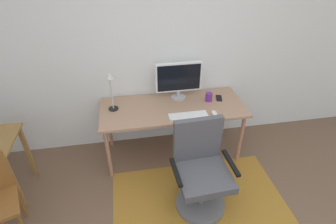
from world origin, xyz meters
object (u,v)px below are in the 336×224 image
(coffee_cup, at_px, (209,97))
(desk, at_px, (173,111))
(monitor, at_px, (179,78))
(cell_phone, at_px, (219,98))
(office_chair, at_px, (201,174))
(keyboard, at_px, (188,116))
(desk_lamp, at_px, (110,84))
(computer_mouse, at_px, (214,113))

(coffee_cup, bearing_deg, desk, -172.64)
(monitor, height_order, cell_phone, monitor)
(coffee_cup, xyz_separation_m, office_chair, (-0.32, -0.86, -0.35))
(cell_phone, bearing_deg, monitor, -178.78)
(monitor, relative_size, keyboard, 1.28)
(monitor, xyz_separation_m, office_chair, (0.02, -1.00, -0.56))
(desk, height_order, desk_lamp, desk_lamp)
(keyboard, relative_size, computer_mouse, 4.13)
(keyboard, xyz_separation_m, coffee_cup, (0.32, 0.28, 0.04))
(office_chair, bearing_deg, monitor, 88.66)
(desk, height_order, keyboard, keyboard)
(desk, relative_size, keyboard, 3.89)
(desk, relative_size, cell_phone, 11.96)
(keyboard, distance_m, computer_mouse, 0.29)
(desk, height_order, computer_mouse, computer_mouse)
(monitor, xyz_separation_m, coffee_cup, (0.34, -0.14, -0.21))
(keyboard, bearing_deg, office_chair, -89.90)
(computer_mouse, height_order, desk_lamp, desk_lamp)
(cell_phone, bearing_deg, keyboard, -131.78)
(coffee_cup, bearing_deg, monitor, 157.59)
(monitor, distance_m, computer_mouse, 0.59)
(monitor, xyz_separation_m, computer_mouse, (0.32, -0.43, -0.24))
(desk, bearing_deg, monitor, 61.64)
(cell_phone, relative_size, desk_lamp, 0.31)
(desk_lamp, distance_m, office_chair, 1.34)
(coffee_cup, distance_m, office_chair, 0.98)
(coffee_cup, distance_m, cell_phone, 0.15)
(office_chair, bearing_deg, desk, 96.65)
(desk_lamp, bearing_deg, coffee_cup, -0.40)
(keyboard, bearing_deg, cell_phone, 33.99)
(coffee_cup, height_order, desk_lamp, desk_lamp)
(monitor, relative_size, desk_lamp, 1.22)
(desk, height_order, coffee_cup, coffee_cup)
(desk, xyz_separation_m, computer_mouse, (0.42, -0.23, 0.08))
(keyboard, bearing_deg, computer_mouse, -1.75)
(desk, relative_size, desk_lamp, 3.69)
(keyboard, bearing_deg, coffee_cup, 41.41)
(keyboard, distance_m, desk_lamp, 0.91)
(keyboard, relative_size, coffee_cup, 4.10)
(monitor, xyz_separation_m, keyboard, (0.02, -0.42, -0.25))
(monitor, height_order, coffee_cup, monitor)
(keyboard, distance_m, coffee_cup, 0.43)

